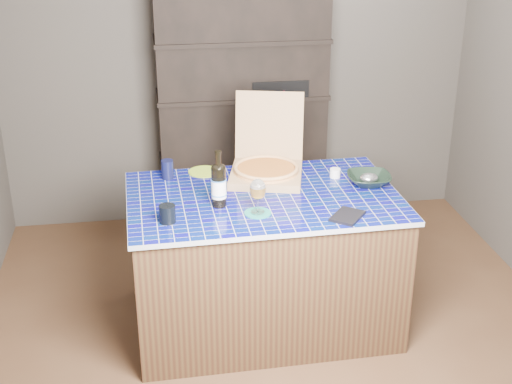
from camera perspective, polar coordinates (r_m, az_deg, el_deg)
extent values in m
plane|color=brown|center=(4.27, 1.70, -11.58)|extent=(3.50, 3.50, 0.00)
plane|color=#47423D|center=(5.36, -1.51, 10.56)|extent=(3.50, 0.00, 3.50)
plane|color=#47423D|center=(2.17, 10.44, -10.85)|extent=(3.50, 0.00, 3.50)
cube|color=black|center=(5.24, -1.16, 6.29)|extent=(1.20, 0.40, 1.80)
cube|color=black|center=(5.17, 1.67, 8.63)|extent=(0.40, 0.32, 0.12)
cube|color=#49341C|center=(4.21, 0.58, -5.66)|extent=(1.51, 0.97, 0.81)
cube|color=#051A54|center=(4.02, 0.61, -0.45)|extent=(1.55, 1.01, 0.03)
cube|color=#A17253|center=(4.23, 0.82, 1.38)|extent=(0.50, 0.50, 0.05)
cube|color=#A17253|center=(4.39, 1.07, 5.36)|extent=(0.43, 0.19, 0.41)
cylinder|color=tan|center=(4.22, 0.82, 1.75)|extent=(0.38, 0.38, 0.01)
cylinder|color=maroon|center=(4.22, 0.82, 1.89)|extent=(0.34, 0.34, 0.01)
torus|color=tan|center=(4.21, 0.82, 1.96)|extent=(0.39, 0.39, 0.02)
cylinder|color=black|center=(3.85, -2.99, 0.41)|extent=(0.08, 0.08, 0.22)
ellipsoid|color=black|center=(3.80, -3.03, 1.95)|extent=(0.08, 0.08, 0.04)
cylinder|color=black|center=(3.79, -3.05, 2.69)|extent=(0.03, 0.03, 0.09)
cylinder|color=white|center=(3.85, -2.99, 0.26)|extent=(0.08, 0.08, 0.10)
cylinder|color=#3A77C5|center=(3.86, -2.98, -0.17)|extent=(0.09, 0.09, 0.01)
cylinder|color=#3A77C5|center=(3.83, -3.01, 0.99)|extent=(0.09, 0.09, 0.01)
cylinder|color=#17796B|center=(3.79, 0.14, -1.69)|extent=(0.14, 0.14, 0.01)
cylinder|color=white|center=(3.79, 0.14, -1.62)|extent=(0.08, 0.08, 0.01)
cylinder|color=white|center=(3.77, 0.14, -1.02)|extent=(0.01, 0.01, 0.08)
ellipsoid|color=white|center=(3.74, 0.14, 0.23)|extent=(0.09, 0.09, 0.12)
cylinder|color=orange|center=(3.74, 0.14, 0.08)|extent=(0.07, 0.07, 0.05)
cylinder|color=white|center=(3.73, 0.14, 0.53)|extent=(0.07, 0.07, 0.02)
cylinder|color=black|center=(3.71, -7.10, -1.74)|extent=(0.09, 0.09, 0.10)
cube|color=black|center=(3.78, 7.33, -1.92)|extent=(0.22, 0.23, 0.02)
imported|color=black|center=(4.20, 9.02, 1.02)|extent=(0.28, 0.28, 0.06)
ellipsoid|color=silver|center=(4.20, 9.03, 1.13)|extent=(0.11, 0.09, 0.05)
cylinder|color=white|center=(4.27, 6.35, 1.52)|extent=(0.06, 0.06, 0.05)
cylinder|color=black|center=(4.26, -7.10, 1.81)|extent=(0.07, 0.07, 0.11)
cylinder|color=#98BF29|center=(4.34, -4.17, 1.64)|extent=(0.19, 0.19, 0.01)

